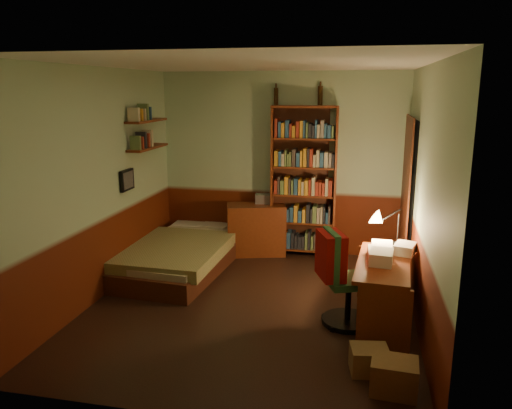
% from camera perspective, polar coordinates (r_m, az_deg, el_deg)
% --- Properties ---
extents(floor, '(3.50, 4.00, 0.02)m').
position_cam_1_polar(floor, '(5.69, -0.53, -11.53)').
color(floor, black).
rests_on(floor, ground).
extents(ceiling, '(3.50, 4.00, 0.02)m').
position_cam_1_polar(ceiling, '(5.17, -0.60, 15.87)').
color(ceiling, silver).
rests_on(ceiling, wall_back).
extents(wall_back, '(3.50, 0.02, 2.60)m').
position_cam_1_polar(wall_back, '(7.22, 2.91, 4.66)').
color(wall_back, '#9DBA93').
rests_on(wall_back, ground).
extents(wall_left, '(0.02, 4.00, 2.60)m').
position_cam_1_polar(wall_left, '(5.91, -17.48, 2.16)').
color(wall_left, '#9DBA93').
rests_on(wall_left, ground).
extents(wall_right, '(0.02, 4.00, 2.60)m').
position_cam_1_polar(wall_right, '(5.19, 18.75, 0.62)').
color(wall_right, '#9DBA93').
rests_on(wall_right, ground).
extents(wall_front, '(3.50, 0.02, 2.60)m').
position_cam_1_polar(wall_front, '(3.41, -7.96, -5.19)').
color(wall_front, '#9DBA93').
rests_on(wall_front, ground).
extents(doorway, '(0.06, 0.90, 2.00)m').
position_cam_1_polar(doorway, '(6.52, 16.96, 0.48)').
color(doorway, black).
rests_on(doorway, ground).
extents(door_trim, '(0.02, 0.98, 2.08)m').
position_cam_1_polar(door_trim, '(6.51, 16.65, 0.50)').
color(door_trim, '#3E1B0F').
rests_on(door_trim, ground).
extents(bed, '(1.33, 2.25, 0.64)m').
position_cam_1_polar(bed, '(6.76, -8.66, -4.59)').
color(bed, olive).
rests_on(bed, ground).
extents(dresser, '(0.91, 0.63, 0.74)m').
position_cam_1_polar(dresser, '(7.24, 0.01, -2.85)').
color(dresser, '#5E2610').
rests_on(dresser, ground).
extents(mini_stereo, '(0.27, 0.22, 0.13)m').
position_cam_1_polar(mini_stereo, '(7.24, 0.90, 0.67)').
color(mini_stereo, '#B2B2B7').
rests_on(mini_stereo, dresser).
extents(bookshelf, '(0.94, 0.36, 2.14)m').
position_cam_1_polar(bookshelf, '(7.06, 5.42, 2.51)').
color(bookshelf, '#5E2610').
rests_on(bookshelf, ground).
extents(bottle_left, '(0.06, 0.06, 0.23)m').
position_cam_1_polar(bottle_left, '(7.11, 2.29, 12.24)').
color(bottle_left, black).
rests_on(bottle_left, bookshelf).
extents(bottle_right, '(0.08, 0.08, 0.26)m').
position_cam_1_polar(bottle_right, '(7.03, 7.34, 12.24)').
color(bottle_right, black).
rests_on(bottle_right, bookshelf).
extents(desk, '(0.61, 1.27, 0.66)m').
position_cam_1_polar(desk, '(5.33, 14.17, -9.71)').
color(desk, '#5E2610').
rests_on(desk, ground).
extents(paper_stack, '(0.26, 0.31, 0.11)m').
position_cam_1_polar(paper_stack, '(5.51, 16.64, -4.85)').
color(paper_stack, silver).
rests_on(paper_stack, desk).
extents(desk_lamp, '(0.24, 0.24, 0.63)m').
position_cam_1_polar(desk_lamp, '(5.72, 16.00, -1.41)').
color(desk_lamp, black).
rests_on(desk_lamp, desk).
extents(office_chair, '(0.62, 0.58, 0.99)m').
position_cam_1_polar(office_chair, '(5.17, 10.60, -8.31)').
color(office_chair, '#2F6133').
rests_on(office_chair, ground).
extents(red_jacket, '(0.32, 0.44, 0.46)m').
position_cam_1_polar(red_jacket, '(5.01, 8.90, -0.23)').
color(red_jacket, '#A9100E').
rests_on(red_jacket, office_chair).
extents(wall_shelf_lower, '(0.20, 0.90, 0.03)m').
position_cam_1_polar(wall_shelf_lower, '(6.78, -12.23, 6.38)').
color(wall_shelf_lower, '#5E2610').
rests_on(wall_shelf_lower, wall_left).
extents(wall_shelf_upper, '(0.20, 0.90, 0.03)m').
position_cam_1_polar(wall_shelf_upper, '(6.75, -12.38, 9.33)').
color(wall_shelf_upper, '#5E2610').
rests_on(wall_shelf_upper, wall_left).
extents(framed_picture, '(0.04, 0.32, 0.26)m').
position_cam_1_polar(framed_picture, '(6.42, -14.54, 2.73)').
color(framed_picture, black).
rests_on(framed_picture, wall_left).
extents(cardboard_box_a, '(0.38, 0.31, 0.27)m').
position_cam_1_polar(cardboard_box_a, '(4.32, 15.49, -18.41)').
color(cardboard_box_a, brown).
rests_on(cardboard_box_a, ground).
extents(cardboard_box_b, '(0.35, 0.30, 0.22)m').
position_cam_1_polar(cardboard_box_b, '(4.54, 12.81, -16.94)').
color(cardboard_box_b, brown).
rests_on(cardboard_box_b, ground).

